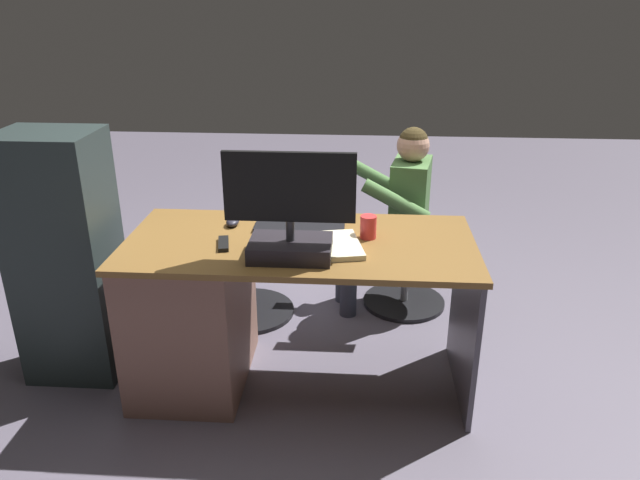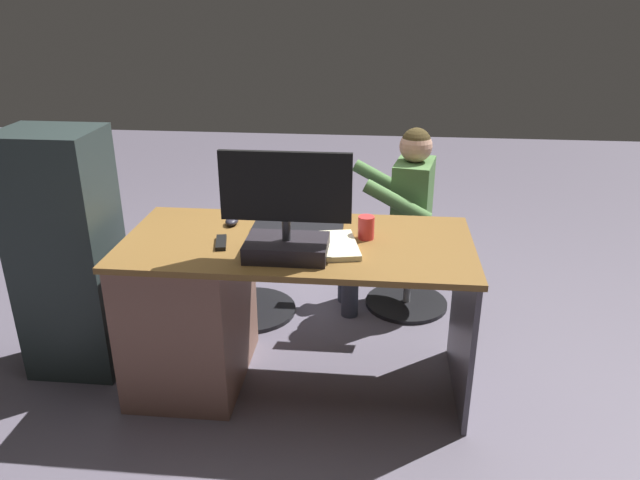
# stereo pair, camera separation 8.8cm
# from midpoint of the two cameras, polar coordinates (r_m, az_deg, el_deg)

# --- Properties ---
(ground_plane) EXTENTS (10.00, 10.00, 0.00)m
(ground_plane) POSITION_cam_midpoint_polar(r_m,az_deg,el_deg) (3.38, -0.40, -9.48)
(ground_plane) COLOR slate
(desk) EXTENTS (1.57, 0.74, 0.75)m
(desk) POSITION_cam_midpoint_polar(r_m,az_deg,el_deg) (2.94, -9.26, -5.97)
(desk) COLOR brown
(desk) RESTS_ON ground_plane
(monitor) EXTENTS (0.54, 0.23, 0.45)m
(monitor) POSITION_cam_midpoint_polar(r_m,az_deg,el_deg) (2.51, -2.19, 1.63)
(monitor) COLOR #252127
(monitor) RESTS_ON desk
(keyboard) EXTENTS (0.42, 0.14, 0.02)m
(keyboard) POSITION_cam_midpoint_polar(r_m,az_deg,el_deg) (2.85, -1.17, 1.28)
(keyboard) COLOR black
(keyboard) RESTS_ON desk
(computer_mouse) EXTENTS (0.06, 0.10, 0.04)m
(computer_mouse) POSITION_cam_midpoint_polar(r_m,az_deg,el_deg) (2.92, -7.42, 1.78)
(computer_mouse) COLOR #24222D
(computer_mouse) RESTS_ON desk
(cup) EXTENTS (0.07, 0.07, 0.11)m
(cup) POSITION_cam_midpoint_polar(r_m,az_deg,el_deg) (2.73, 5.27, 1.17)
(cup) COLOR red
(cup) RESTS_ON desk
(tv_remote) EXTENTS (0.07, 0.16, 0.02)m
(tv_remote) POSITION_cam_midpoint_polar(r_m,az_deg,el_deg) (2.70, -8.34, -0.24)
(tv_remote) COLOR black
(tv_remote) RESTS_ON desk
(notebook_binder) EXTENTS (0.28, 0.34, 0.02)m
(notebook_binder) POSITION_cam_midpoint_polar(r_m,az_deg,el_deg) (2.63, 2.01, -0.54)
(notebook_binder) COLOR beige
(notebook_binder) RESTS_ON desk
(office_chair_teddy) EXTENTS (0.53, 0.53, 0.42)m
(office_chair_teddy) POSITION_cam_midpoint_polar(r_m,az_deg,el_deg) (3.57, -5.94, -3.29)
(office_chair_teddy) COLOR black
(office_chair_teddy) RESTS_ON ground_plane
(teddy_bear) EXTENTS (0.23, 0.24, 0.33)m
(teddy_bear) POSITION_cam_midpoint_polar(r_m,az_deg,el_deg) (3.45, -6.13, 1.75)
(teddy_bear) COLOR #9E7B4D
(teddy_bear) RESTS_ON office_chair_teddy
(visitor_chair) EXTENTS (0.49, 0.49, 0.42)m
(visitor_chair) POSITION_cam_midpoint_polar(r_m,az_deg,el_deg) (3.67, 8.97, -2.60)
(visitor_chair) COLOR black
(visitor_chair) RESTS_ON ground_plane
(person) EXTENTS (0.55, 0.53, 1.09)m
(person) POSITION_cam_midpoint_polar(r_m,az_deg,el_deg) (3.50, 8.03, 3.04)
(person) COLOR #4F7A41
(person) RESTS_ON ground_plane
(equipment_rack) EXTENTS (0.44, 0.36, 1.21)m
(equipment_rack) POSITION_cam_midpoint_polar(r_m,az_deg,el_deg) (3.14, -21.85, -1.34)
(equipment_rack) COLOR #273231
(equipment_rack) RESTS_ON ground_plane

